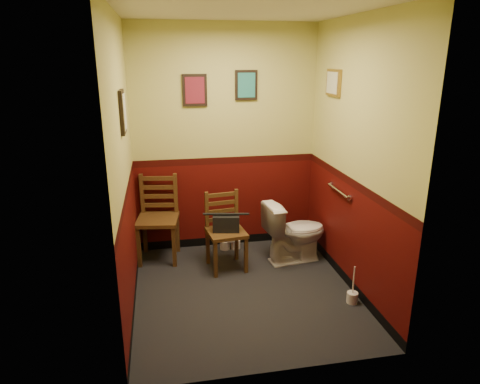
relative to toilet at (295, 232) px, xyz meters
name	(u,v)px	position (x,y,z in m)	size (l,w,h in m)	color
floor	(244,291)	(-0.72, -0.60, -0.36)	(2.20, 2.40, 0.00)	black
ceiling	(246,9)	(-0.72, -0.60, 2.34)	(2.20, 2.40, 0.00)	silver
wall_back	(225,141)	(-0.72, 0.60, 0.99)	(2.20, 2.70, 0.00)	#450907
wall_front	(280,206)	(-0.72, -1.80, 0.99)	(2.20, 2.70, 0.00)	#450907
wall_left	(124,170)	(-1.82, -0.60, 0.99)	(2.40, 2.70, 0.00)	#450907
wall_right	(354,159)	(0.38, -0.60, 0.99)	(2.40, 2.70, 0.00)	#450907
grab_bar	(338,191)	(0.35, -0.35, 0.59)	(0.05, 0.56, 0.06)	silver
framed_print_back_a	(195,90)	(-1.07, 0.58, 1.59)	(0.28, 0.04, 0.36)	black
framed_print_back_b	(246,85)	(-0.47, 0.58, 1.64)	(0.26, 0.04, 0.34)	black
framed_print_left	(123,112)	(-1.80, -0.50, 1.49)	(0.04, 0.30, 0.38)	black
framed_print_right	(333,83)	(0.36, 0.00, 1.69)	(0.04, 0.34, 0.28)	olive
toilet	(295,232)	(0.00, 0.00, 0.00)	(0.41, 0.73, 0.72)	white
toilet_brush	(352,297)	(0.28, -1.00, -0.29)	(0.11, 0.11, 0.39)	silver
chair_left	(158,218)	(-1.56, 0.37, 0.14)	(0.53, 0.53, 1.00)	#553719
chair_right	(225,231)	(-0.83, -0.01, 0.08)	(0.46, 0.46, 0.87)	#553719
handbag	(226,223)	(-0.82, -0.05, 0.19)	(0.31, 0.20, 0.21)	black
tp_stack	(230,242)	(-0.69, 0.45, -0.26)	(0.26, 0.13, 0.22)	silver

